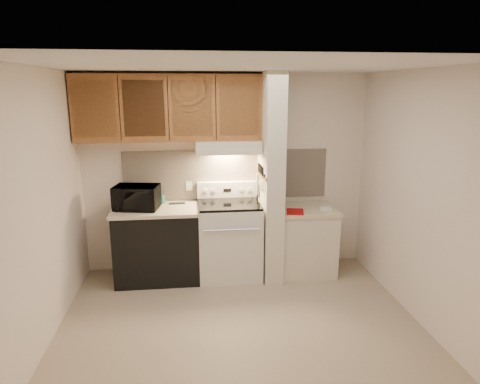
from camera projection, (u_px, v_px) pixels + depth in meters
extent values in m
plane|color=tan|center=(240.00, 323.00, 4.32)|extent=(3.60, 3.60, 0.00)
plane|color=white|center=(240.00, 66.00, 3.73)|extent=(3.60, 3.60, 0.00)
cube|color=silver|center=(226.00, 173.00, 5.48)|extent=(3.60, 2.50, 0.02)
cube|color=silver|center=(41.00, 210.00, 3.83)|extent=(0.02, 3.00, 2.50)
cube|color=silver|center=(420.00, 198.00, 4.23)|extent=(0.02, 3.00, 2.50)
cube|color=beige|center=(227.00, 175.00, 5.47)|extent=(2.60, 0.02, 0.63)
cube|color=silver|center=(229.00, 241.00, 5.33)|extent=(0.76, 0.65, 0.92)
cube|color=black|center=(232.00, 247.00, 5.01)|extent=(0.50, 0.01, 0.30)
cylinder|color=silver|center=(232.00, 230.00, 4.93)|extent=(0.65, 0.02, 0.02)
cube|color=black|center=(229.00, 204.00, 5.22)|extent=(0.74, 0.64, 0.03)
cube|color=silver|center=(227.00, 189.00, 5.47)|extent=(0.76, 0.08, 0.20)
cube|color=black|center=(227.00, 190.00, 5.42)|extent=(0.10, 0.01, 0.04)
cylinder|color=silver|center=(205.00, 191.00, 5.39)|extent=(0.05, 0.02, 0.05)
cylinder|color=silver|center=(213.00, 191.00, 5.40)|extent=(0.05, 0.02, 0.05)
cylinder|color=silver|center=(241.00, 190.00, 5.44)|extent=(0.05, 0.02, 0.05)
cylinder|color=silver|center=(249.00, 190.00, 5.45)|extent=(0.05, 0.02, 0.05)
cube|color=black|center=(158.00, 245.00, 5.25)|extent=(1.00, 0.63, 0.87)
cube|color=beige|center=(156.00, 210.00, 5.14)|extent=(1.04, 0.67, 0.04)
cube|color=black|center=(177.00, 203.00, 5.31)|extent=(0.20, 0.07, 0.01)
cylinder|color=#1E5F55|center=(161.00, 199.00, 5.34)|extent=(0.10, 0.10, 0.11)
cube|color=beige|center=(189.00, 186.00, 5.43)|extent=(0.08, 0.01, 0.12)
imported|color=black|center=(137.00, 197.00, 5.06)|extent=(0.56, 0.43, 0.28)
cube|color=beige|center=(271.00, 178.00, 5.20)|extent=(0.22, 0.70, 2.50)
cube|color=#955C2E|center=(261.00, 174.00, 5.17)|extent=(0.01, 0.70, 0.04)
cube|color=black|center=(261.00, 173.00, 5.12)|extent=(0.02, 0.42, 0.04)
cube|color=silver|center=(263.00, 184.00, 4.97)|extent=(0.01, 0.03, 0.16)
cylinder|color=black|center=(263.00, 172.00, 4.95)|extent=(0.02, 0.02, 0.10)
cube|color=silver|center=(262.00, 184.00, 5.06)|extent=(0.01, 0.04, 0.18)
cylinder|color=black|center=(261.00, 170.00, 5.04)|extent=(0.02, 0.02, 0.10)
cube|color=silver|center=(260.00, 183.00, 5.16)|extent=(0.01, 0.04, 0.20)
cylinder|color=black|center=(261.00, 169.00, 5.10)|extent=(0.02, 0.02, 0.10)
cube|color=silver|center=(259.00, 180.00, 5.23)|extent=(0.01, 0.04, 0.16)
cylinder|color=black|center=(259.00, 168.00, 5.18)|extent=(0.02, 0.02, 0.10)
cube|color=silver|center=(258.00, 179.00, 5.30)|extent=(0.01, 0.04, 0.18)
cylinder|color=black|center=(259.00, 167.00, 5.25)|extent=(0.02, 0.02, 0.10)
cube|color=slate|center=(258.00, 184.00, 5.37)|extent=(0.03, 0.11, 0.25)
cube|color=beige|center=(305.00, 242.00, 5.45)|extent=(0.70, 0.60, 0.81)
cube|color=beige|center=(306.00, 210.00, 5.35)|extent=(0.74, 0.64, 0.04)
cube|color=#AB0A0C|center=(295.00, 212.00, 5.18)|extent=(0.26, 0.31, 0.01)
cube|color=white|center=(326.00, 208.00, 5.27)|extent=(0.16, 0.12, 0.04)
cube|color=beige|center=(228.00, 146.00, 5.18)|extent=(0.78, 0.44, 0.15)
cube|color=beige|center=(229.00, 153.00, 4.98)|extent=(0.78, 0.04, 0.06)
cube|color=#955C2E|center=(169.00, 108.00, 5.03)|extent=(2.18, 0.33, 0.77)
cube|color=#955C2E|center=(94.00, 109.00, 4.79)|extent=(0.46, 0.01, 0.63)
cube|color=black|center=(119.00, 109.00, 4.82)|extent=(0.01, 0.01, 0.73)
cube|color=#955C2E|center=(144.00, 109.00, 4.85)|extent=(0.46, 0.01, 0.63)
cube|color=black|center=(168.00, 108.00, 4.88)|extent=(0.01, 0.01, 0.73)
cube|color=#955C2E|center=(192.00, 108.00, 4.91)|extent=(0.46, 0.01, 0.63)
cube|color=black|center=(216.00, 108.00, 4.94)|extent=(0.01, 0.01, 0.73)
cube|color=#955C2E|center=(239.00, 108.00, 4.97)|extent=(0.46, 0.01, 0.63)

